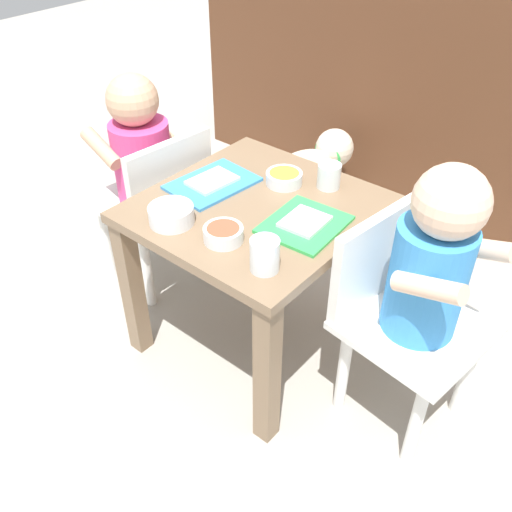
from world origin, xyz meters
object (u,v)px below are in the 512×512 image
Objects in this scene: seated_child_left at (145,161)px; water_cup_right at (265,257)px; dog at (306,173)px; cereal_bowl_left_side at (284,178)px; seated_child_right at (424,274)px; food_tray_right at (305,224)px; water_cup_left at (329,177)px; veggie_bowl_far at (171,214)px; cereal_bowl_right_side at (223,234)px; dining_table at (256,234)px; food_tray_left at (213,183)px.

seated_child_left is 9.24× the size of water_cup_right.
dog is 5.06× the size of cereal_bowl_left_side.
food_tray_right is at bearing -172.27° from seated_child_right.
dog is at bearing 130.32° from water_cup_left.
veggie_bowl_far is (0.31, -0.19, 0.05)m from seated_child_left.
water_cup_left is 0.87× the size of water_cup_right.
dog is at bearing 141.26° from seated_child_right.
cereal_bowl_left_side is 1.05× the size of cereal_bowl_right_side.
dining_table is at bearing -115.83° from water_cup_left.
cereal_bowl_right_side is (-0.05, -0.33, -0.01)m from water_cup_left.
seated_child_left is 0.55m from food_tray_right.
seated_child_left is 1.41× the size of dog.
water_cup_left is (0.08, 0.17, 0.11)m from dining_table.
dog is 0.63m from food_tray_left.
food_tray_left is 0.18m from veggie_bowl_far.
dining_table is 0.19m from cereal_bowl_right_side.
veggie_bowl_far is at bearing -157.00° from seated_child_right.
food_tray_right is (0.39, -0.56, 0.25)m from dog.
seated_child_right is 0.27m from food_tray_right.
veggie_bowl_far is at bearing -179.14° from water_cup_right.
food_tray_right is at bearing 98.91° from water_cup_right.
food_tray_left is 3.62× the size of water_cup_left.
seated_child_right is 0.33m from water_cup_right.
water_cup_right reaches higher than cereal_bowl_left_side.
water_cup_left is 0.39m from veggie_bowl_far.
seated_child_left reaches higher than water_cup_right.
water_cup_left is at bearing -49.68° from dog.
water_cup_right is at bearing -60.75° from dog.
food_tray_right is at bearing 0.20° from dining_table.
seated_child_right is 7.82× the size of cereal_bowl_right_side.
food_tray_left is (0.27, -0.01, 0.04)m from seated_child_left.
veggie_bowl_far is 0.31m from cereal_bowl_left_side.
food_tray_left is 0.35m from water_cup_right.
dining_table is at bearing -179.80° from food_tray_right.
dining_table is at bearing -174.81° from seated_child_right.
veggie_bowl_far is at bearing -142.85° from food_tray_right.
cereal_bowl_right_side is (0.13, 0.02, -0.00)m from veggie_bowl_far.
cereal_bowl_left_side is at bearing -148.24° from water_cup_left.
dog is at bearing 119.25° from water_cup_right.
food_tray_left is 0.18m from cereal_bowl_left_side.
seated_child_right is 0.87m from dog.
seated_child_right is at bearing 5.19° from dining_table.
water_cup_left is (0.22, 0.17, 0.02)m from food_tray_left.
seated_child_left is at bearing -165.53° from cereal_bowl_left_side.
cereal_bowl_left_side is at bearing 93.86° from dining_table.
veggie_bowl_far is 0.14m from cereal_bowl_right_side.
veggie_bowl_far is at bearing -118.29° from dining_table.
food_tray_left is at bearing -79.24° from dog.
dog is 2.39× the size of food_tray_right.
food_tray_right is (0.55, -0.01, 0.04)m from seated_child_left.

